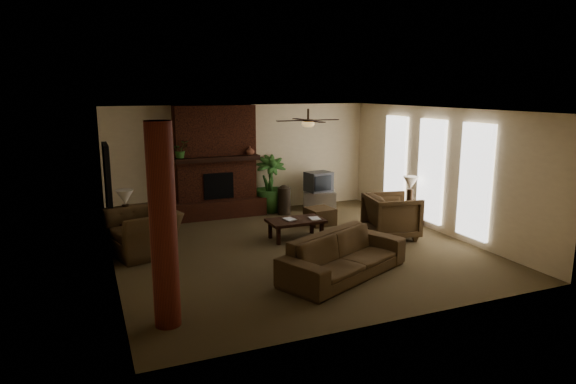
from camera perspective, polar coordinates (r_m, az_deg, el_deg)
name	(u,v)px	position (r m, az deg, el deg)	size (l,w,h in m)	color
room_shell	(296,181)	(9.86, 0.89, 1.27)	(7.00, 7.00, 7.00)	brown
fireplace	(216,171)	(12.67, -8.26, 2.37)	(2.40, 0.70, 2.80)	#512415
windows	(431,171)	(11.81, 16.06, 2.31)	(0.08, 3.65, 2.35)	white
log_column	(163,227)	(6.81, -14.11, -3.90)	(0.36, 0.36, 2.80)	maroon
doorway	(109,195)	(10.92, -19.88, -0.28)	(0.10, 1.00, 2.10)	black
ceiling_fan	(308,122)	(10.16, 2.32, 7.99)	(1.35, 1.35, 0.37)	#2F2115
sofa	(344,249)	(8.69, 6.44, -6.47)	(2.50, 0.73, 0.98)	#4D3921
armchair_left	(143,225)	(10.18, -16.33, -3.60)	(1.34, 0.87, 1.17)	#4D3921
armchair_right	(392,214)	(11.04, 11.81, -2.49)	(1.02, 0.96, 1.05)	#4D3921
coffee_table	(296,222)	(10.75, 0.90, -3.47)	(1.20, 0.70, 0.43)	black
ottoman	(320,216)	(11.95, 3.69, -2.78)	(0.60, 0.60, 0.40)	#4D3921
tv_stand	(320,200)	(13.42, 3.64, -0.95)	(0.85, 0.50, 0.50)	silver
tv	(319,182)	(13.32, 3.54, 1.20)	(0.72, 0.62, 0.52)	#3B3B3E
floor_vase	(284,198)	(12.83, -0.45, -0.68)	(0.34, 0.34, 0.77)	black
floor_plant	(270,196)	(13.15, -2.09, -0.45)	(0.83, 1.49, 0.83)	#315F26
side_table_left	(127,234)	(10.75, -17.94, -4.60)	(0.50, 0.50, 0.55)	black
lamp_left	(125,200)	(10.56, -18.18, -0.83)	(0.44, 0.44, 0.65)	#2F2115
side_table_right	(410,215)	(12.08, 13.77, -2.58)	(0.50, 0.50, 0.55)	black
lamp_right	(411,185)	(11.92, 13.87, 0.81)	(0.38, 0.38, 0.65)	#2F2115
mantel_plant	(180,151)	(12.20, -12.24, 4.56)	(0.38, 0.42, 0.33)	#315F26
mantel_vase	(250,151)	(12.57, -4.38, 4.75)	(0.22, 0.23, 0.22)	brown
book_a	(285,214)	(10.61, -0.32, -2.54)	(0.22, 0.03, 0.29)	#999999
book_b	(310,213)	(10.72, 2.54, -2.40)	(0.21, 0.02, 0.29)	#999999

